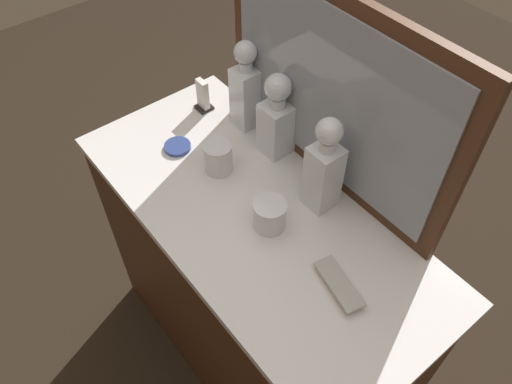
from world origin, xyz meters
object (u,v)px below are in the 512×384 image
object	(u,v)px
crystal_decanter_rear	(246,93)
crystal_decanter_center	(323,172)
crystal_decanter_far_left	(277,122)
porcelain_dish	(178,147)
silver_brush_left	(339,285)
crystal_tumbler_center	(218,158)
crystal_tumbler_rear	(270,215)
napkin_holder	(203,97)

from	to	relation	value
crystal_decanter_rear	crystal_decanter_center	bearing A→B (deg)	-6.66
crystal_decanter_far_left	porcelain_dish	world-z (taller)	crystal_decanter_far_left
crystal_decanter_center	silver_brush_left	world-z (taller)	crystal_decanter_center
crystal_tumbler_center	crystal_tumbler_rear	bearing A→B (deg)	-2.78
silver_brush_left	porcelain_dish	distance (m)	0.66
crystal_decanter_far_left	crystal_tumbler_center	size ratio (longest dim) A/B	2.87
crystal_decanter_center	napkin_holder	distance (m)	0.54
crystal_tumbler_center	silver_brush_left	distance (m)	0.51
crystal_decanter_rear	crystal_tumbler_center	world-z (taller)	crystal_decanter_rear
crystal_tumbler_center	crystal_decanter_far_left	bearing A→B (deg)	77.74
crystal_decanter_far_left	napkin_holder	size ratio (longest dim) A/B	2.48
crystal_tumbler_center	crystal_decanter_center	bearing A→B (deg)	27.35
silver_brush_left	crystal_decanter_rear	bearing A→B (deg)	162.39
crystal_decanter_center	crystal_decanter_far_left	xyz separation A→B (m)	(-0.24, 0.04, -0.01)
crystal_tumbler_rear	crystal_tumbler_center	bearing A→B (deg)	177.22
crystal_decanter_rear	crystal_decanter_far_left	xyz separation A→B (m)	(0.15, -0.00, -0.01)
crystal_tumbler_center	napkin_holder	world-z (taller)	napkin_holder
crystal_decanter_far_left	porcelain_dish	size ratio (longest dim) A/B	3.31
crystal_tumbler_rear	crystal_decanter_far_left	bearing A→B (deg)	137.11
crystal_decanter_center	silver_brush_left	size ratio (longest dim) A/B	1.85
crystal_decanter_rear	napkin_holder	bearing A→B (deg)	-155.13
crystal_decanter_rear	crystal_tumbler_rear	size ratio (longest dim) A/B	3.31
crystal_tumbler_rear	silver_brush_left	bearing A→B (deg)	1.19
crystal_tumbler_center	napkin_holder	bearing A→B (deg)	154.43
silver_brush_left	napkin_holder	distance (m)	0.77
crystal_tumbler_center	porcelain_dish	xyz separation A→B (m)	(-0.15, -0.05, -0.04)
crystal_decanter_rear	silver_brush_left	xyz separation A→B (m)	(0.62, -0.20, -0.11)
crystal_tumbler_rear	porcelain_dish	distance (m)	0.41
crystal_tumbler_rear	crystal_tumbler_center	xyz separation A→B (m)	(-0.25, 0.01, 0.01)
crystal_tumbler_rear	napkin_holder	size ratio (longest dim) A/B	0.82
crystal_decanter_center	crystal_tumbler_center	world-z (taller)	crystal_decanter_center
crystal_decanter_center	napkin_holder	bearing A→B (deg)	-177.69
crystal_tumbler_center	crystal_decanter_rear	bearing A→B (deg)	120.43
napkin_holder	crystal_decanter_far_left	bearing A→B (deg)	11.87
crystal_decanter_far_left	porcelain_dish	xyz separation A→B (m)	(-0.19, -0.23, -0.10)
crystal_decanter_center	crystal_decanter_far_left	world-z (taller)	crystal_decanter_center
crystal_decanter_center	napkin_holder	xyz separation A→B (m)	(-0.53, -0.02, -0.07)
crystal_decanter_center	crystal_tumbler_center	size ratio (longest dim) A/B	3.17
crystal_decanter_far_left	silver_brush_left	size ratio (longest dim) A/B	1.68
napkin_holder	silver_brush_left	bearing A→B (deg)	-9.62
crystal_tumbler_center	porcelain_dish	world-z (taller)	crystal_tumbler_center
porcelain_dish	crystal_tumbler_rear	bearing A→B (deg)	5.22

